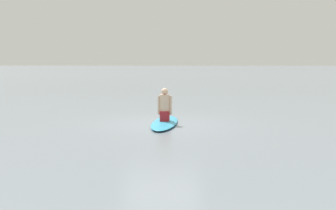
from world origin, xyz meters
name	(u,v)px	position (x,y,z in m)	size (l,w,h in m)	color
ground_plane	(162,124)	(0.00, 0.00, 0.00)	(400.00, 400.00, 0.00)	gray
surfboard	(165,123)	(0.09, 0.11, 0.06)	(3.34, 0.79, 0.11)	#339EC6
person_paddler	(165,106)	(0.09, 0.11, 0.59)	(0.36, 0.46, 1.07)	#A51E23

